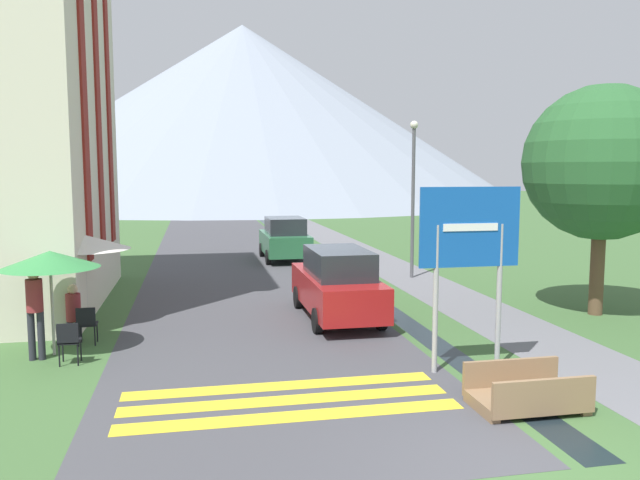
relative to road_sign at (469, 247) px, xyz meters
The scene contains 20 objects.
ground_plane 16.26m from the road_sign, 93.81° to the left, with size 160.00×160.00×0.00m, color #3D6033.
road 26.40m from the road_sign, 97.80° to the left, with size 6.40×60.00×0.01m.
footpath 26.28m from the road_sign, 84.45° to the left, with size 2.20×60.00×0.01m.
drainage_channel 26.16m from the road_sign, 89.71° to the left, with size 0.60×60.00×0.00m.
crosswalk_marking 4.37m from the road_sign, 166.30° to the right, with size 5.44×1.84×0.01m.
mountain_distant 71.66m from the road_sign, 88.82° to the left, with size 68.81×68.81×22.16m.
road_sign is the anchor object (origin of this frame).
footbridge 2.91m from the road_sign, 86.18° to the right, with size 1.70×1.10×0.65m.
parked_car_near 5.01m from the road_sign, 107.85° to the left, with size 1.73×4.44×1.82m.
parked_car_far 15.39m from the road_sign, 94.77° to the left, with size 1.87×3.91×1.82m.
cafe_chair_near_left 8.25m from the road_sign, 156.15° to the left, with size 0.40×0.40×0.85m.
cafe_chair_middle 9.40m from the road_sign, 150.98° to the left, with size 0.40×0.40×0.85m.
cafe_chair_nearest 7.91m from the road_sign, 166.03° to the left, with size 0.40×0.40×0.85m.
cafe_umbrella_front_green 8.34m from the road_sign, 161.52° to the left, with size 1.95×1.95×2.17m.
cafe_umbrella_middle_white 9.25m from the road_sign, 145.96° to the left, with size 2.20×2.20×2.23m.
person_standing_terrace 8.59m from the road_sign, 164.01° to the left, with size 0.32×0.32×1.85m.
person_seated_near 8.68m from the road_sign, 154.54° to the left, with size 0.32×0.32×1.28m.
person_seated_far 9.90m from the road_sign, 146.70° to the left, with size 0.32×0.32×1.26m.
streetlamp 10.39m from the road_sign, 75.92° to the left, with size 0.28×0.28×5.49m.
tree_by_path 6.67m from the road_sign, 34.56° to the left, with size 4.01×4.01×5.99m.
Camera 1 is at (-3.94, -6.77, 3.79)m, focal length 35.00 mm.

